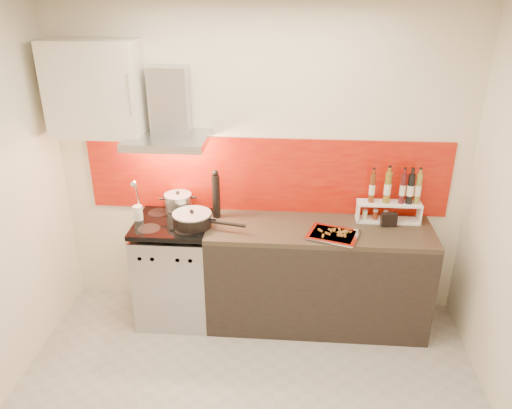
# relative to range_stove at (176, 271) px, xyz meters

# --- Properties ---
(ceiling) EXTENTS (3.40, 2.80, 0.02)m
(ceiling) POSITION_rel_range_stove_xyz_m (0.70, -1.10, 2.16)
(ceiling) COLOR white
(ceiling) RESTS_ON back_wall
(back_wall) EXTENTS (3.40, 0.02, 2.60)m
(back_wall) POSITION_rel_range_stove_xyz_m (0.70, 0.30, 0.86)
(back_wall) COLOR silver
(back_wall) RESTS_ON ground
(backsplash) EXTENTS (3.00, 0.02, 0.64)m
(backsplash) POSITION_rel_range_stove_xyz_m (0.75, 0.29, 0.78)
(backsplash) COLOR #9E0809
(backsplash) RESTS_ON back_wall
(range_stove) EXTENTS (0.60, 0.60, 0.91)m
(range_stove) POSITION_rel_range_stove_xyz_m (0.00, 0.00, 0.00)
(range_stove) COLOR #B7B7BA
(range_stove) RESTS_ON ground
(counter) EXTENTS (1.80, 0.60, 0.90)m
(counter) POSITION_rel_range_stove_xyz_m (1.20, 0.00, 0.01)
(counter) COLOR black
(counter) RESTS_ON ground
(range_hood) EXTENTS (0.62, 0.50, 0.61)m
(range_hood) POSITION_rel_range_stove_xyz_m (0.00, 0.14, 1.30)
(range_hood) COLOR #B7B7BA
(range_hood) RESTS_ON back_wall
(upper_cabinet) EXTENTS (0.70, 0.35, 0.72)m
(upper_cabinet) POSITION_rel_range_stove_xyz_m (-0.55, 0.13, 1.51)
(upper_cabinet) COLOR beige
(upper_cabinet) RESTS_ON back_wall
(stock_pot) EXTENTS (0.23, 0.23, 0.20)m
(stock_pot) POSITION_rel_range_stove_xyz_m (0.02, 0.17, 0.55)
(stock_pot) COLOR #B7B7BA
(stock_pot) RESTS_ON range_stove
(saute_pan) EXTENTS (0.59, 0.31, 0.14)m
(saute_pan) POSITION_rel_range_stove_xyz_m (0.19, -0.06, 0.52)
(saute_pan) COLOR black
(saute_pan) RESTS_ON range_stove
(utensil_jar) EXTENTS (0.08, 0.12, 0.37)m
(utensil_jar) POSITION_rel_range_stove_xyz_m (-0.28, 0.00, 0.57)
(utensil_jar) COLOR silver
(utensil_jar) RESTS_ON range_stove
(pepper_mill) EXTENTS (0.06, 0.06, 0.42)m
(pepper_mill) POSITION_rel_range_stove_xyz_m (0.35, 0.13, 0.66)
(pepper_mill) COLOR black
(pepper_mill) RESTS_ON counter
(step_shelf) EXTENTS (0.51, 0.14, 0.43)m
(step_shelf) POSITION_rel_range_stove_xyz_m (1.78, 0.16, 0.64)
(step_shelf) COLOR white
(step_shelf) RESTS_ON counter
(caddy_box) EXTENTS (0.13, 0.06, 0.11)m
(caddy_box) POSITION_rel_range_stove_xyz_m (1.75, 0.07, 0.52)
(caddy_box) COLOR black
(caddy_box) RESTS_ON counter
(baking_tray) EXTENTS (0.45, 0.39, 0.03)m
(baking_tray) POSITION_rel_range_stove_xyz_m (1.30, -0.14, 0.47)
(baking_tray) COLOR silver
(baking_tray) RESTS_ON counter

